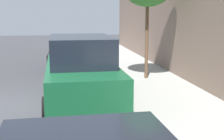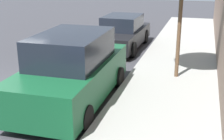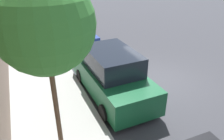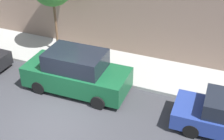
# 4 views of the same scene
# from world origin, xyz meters

# --- Properties ---
(sidewalk) EXTENTS (2.95, 32.00, 0.15)m
(sidewalk) POSITION_xyz_m (4.97, 0.00, 0.07)
(sidewalk) COLOR #9E9E99
(sidewalk) RESTS_ON ground_plane
(parked_suv_second) EXTENTS (2.08, 4.83, 1.98)m
(parked_suv_second) POSITION_xyz_m (2.44, 0.21, 0.93)
(parked_suv_second) COLOR #14512D
(parked_suv_second) RESTS_ON ground_plane
(parked_sedan_third) EXTENTS (1.92, 4.53, 1.54)m
(parked_sedan_third) POSITION_xyz_m (2.18, 6.57, 0.72)
(parked_sedan_third) COLOR black
(parked_sedan_third) RESTS_ON ground_plane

